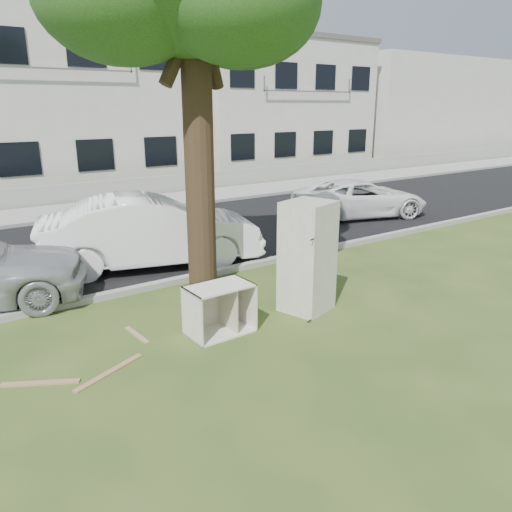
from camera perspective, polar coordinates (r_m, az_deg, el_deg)
ground at (r=8.59m, az=2.23°, el=-6.88°), size 120.00×120.00×0.00m
road at (r=13.59m, az=-13.19°, el=1.70°), size 120.00×7.00×0.01m
kerb_near at (r=10.51m, az=-5.85°, el=-2.44°), size 120.00×0.18×0.12m
kerb_far at (r=16.86m, az=-17.76°, el=4.23°), size 120.00×0.18×0.12m
sidewalk at (r=18.23m, az=-19.16°, el=5.01°), size 120.00×2.80×0.01m
low_wall at (r=19.69m, az=-20.58°, el=6.72°), size 120.00×0.15×0.70m
townhouse_center at (r=24.23m, az=-24.56°, el=16.05°), size 11.22×8.16×7.44m
townhouse_right at (r=29.07m, az=0.34°, el=16.80°), size 10.20×8.16×6.84m
filler_right at (r=39.18m, az=17.54°, el=15.74°), size 16.00×9.00×6.40m
fridge at (r=8.60m, az=5.89°, el=-0.09°), size 0.97×0.94×1.92m
cabinet at (r=7.86m, az=-4.18°, el=-6.10°), size 1.03×0.65×0.79m
plank_a at (r=7.17m, az=-16.39°, el=-12.62°), size 1.09×0.54×0.02m
plank_b at (r=7.22m, az=-23.42°, el=-13.18°), size 0.92×0.56×0.02m
plank_c at (r=8.12m, az=-13.48°, el=-8.74°), size 0.13×0.71×0.02m
car_center at (r=11.28m, az=-11.87°, el=2.82°), size 5.07×2.90×1.58m
car_right at (r=16.41m, az=11.86°, el=6.47°), size 4.68×3.13×1.19m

